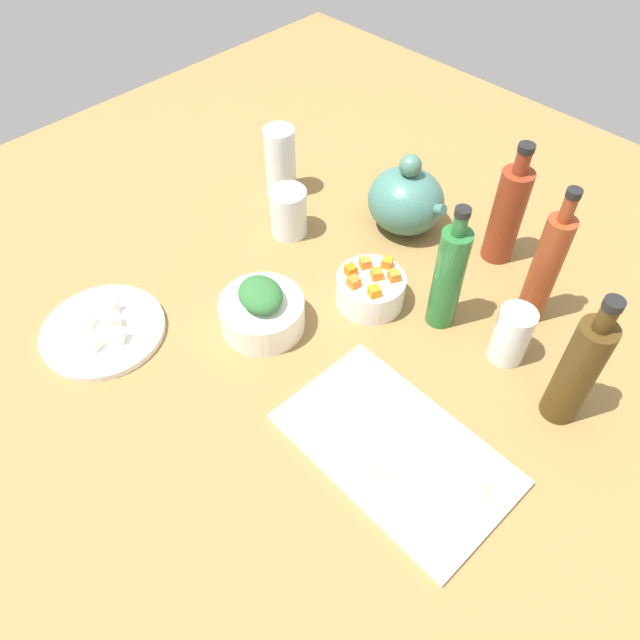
{
  "coord_description": "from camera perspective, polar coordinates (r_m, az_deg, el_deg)",
  "views": [
    {
      "loc": [
        46.11,
        -46.42,
        82.76
      ],
      "look_at": [
        0.0,
        0.0,
        8.0
      ],
      "focal_mm": 33.94,
      "sensor_mm": 36.0,
      "label": 1
    }
  ],
  "objects": [
    {
      "name": "carrot_cube_5",
      "position": [
        1.05,
        6.98,
        4.16
      ],
      "size": [
        2.44,
        2.44,
        1.8
      ],
      "primitive_type": "cube",
      "rotation": [
        0.0,
        0.0,
        2.65
      ],
      "color": "orange",
      "rests_on": "bowl_carrots"
    },
    {
      "name": "tofu_cube_3",
      "position": [
        1.06,
        -18.49,
        -1.42
      ],
      "size": [
        3.09,
        3.09,
        2.2
      ],
      "primitive_type": "cube",
      "rotation": [
        0.0,
        0.0,
        2.23
      ],
      "color": "white",
      "rests_on": "plate_tofu"
    },
    {
      "name": "carrot_cube_4",
      "position": [
        1.07,
        6.25,
        5.45
      ],
      "size": [
        2.38,
        2.38,
        1.8
      ],
      "primitive_type": "cube",
      "rotation": [
        0.0,
        0.0,
        1.99
      ],
      "color": "orange",
      "rests_on": "bowl_carrots"
    },
    {
      "name": "tofu_cube_0",
      "position": [
        1.09,
        -18.86,
        -0.11
      ],
      "size": [
        2.98,
        2.98,
        2.2
      ],
      "primitive_type": "cube",
      "rotation": [
        0.0,
        0.0,
        1.07
      ],
      "color": "white",
      "rests_on": "plate_tofu"
    },
    {
      "name": "carrot_cube_2",
      "position": [
        1.07,
        4.25,
        5.41
      ],
      "size": [
        2.44,
        2.44,
        1.8
      ],
      "primitive_type": "cube",
      "rotation": [
        0.0,
        0.0,
        2.64
      ],
      "color": "orange",
      "rests_on": "bowl_carrots"
    },
    {
      "name": "dumpling_2",
      "position": [
        0.89,
        14.82,
        -15.16
      ],
      "size": [
        5.58,
        5.46,
        2.61
      ],
      "primitive_type": "pyramid",
      "rotation": [
        0.0,
        0.0,
        5.9
      ],
      "color": "beige",
      "rests_on": "cutting_board"
    },
    {
      "name": "cutting_board",
      "position": [
        0.91,
        7.11,
        -11.97
      ],
      "size": [
        34.88,
        21.56,
        1.0
      ],
      "primitive_type": "cube",
      "rotation": [
        0.0,
        0.0,
        -0.03
      ],
      "color": "white",
      "rests_on": "tabletop"
    },
    {
      "name": "tofu_cube_1",
      "position": [
        1.07,
        -20.6,
        -2.02
      ],
      "size": [
        2.71,
        2.71,
        2.2
      ],
      "primitive_type": "cube",
      "rotation": [
        0.0,
        0.0,
        0.27
      ],
      "color": "white",
      "rests_on": "plate_tofu"
    },
    {
      "name": "plate_tofu",
      "position": [
        1.1,
        -19.76,
        -0.96
      ],
      "size": [
        21.0,
        21.0,
        1.2
      ],
      "primitive_type": "cylinder",
      "color": "white",
      "rests_on": "tabletop"
    },
    {
      "name": "bowl_greens",
      "position": [
        1.03,
        -5.45,
        0.59
      ],
      "size": [
        14.44,
        14.44,
        5.88
      ],
      "primitive_type": "cylinder",
      "color": "white",
      "rests_on": "tabletop"
    },
    {
      "name": "dumpling_1",
      "position": [
        0.87,
        5.1,
        -14.06
      ],
      "size": [
        6.8,
        6.75,
        2.47
      ],
      "primitive_type": "pyramid",
      "rotation": [
        0.0,
        0.0,
        2.66
      ],
      "color": "beige",
      "rests_on": "cutting_board"
    },
    {
      "name": "tabletop",
      "position": [
        1.04,
        -0.0,
        -2.35
      ],
      "size": [
        190.0,
        190.0,
        3.0
      ],
      "primitive_type": "cube",
      "color": "olive",
      "rests_on": "ground"
    },
    {
      "name": "teapot",
      "position": [
        1.21,
        8.12,
        11.15
      ],
      "size": [
        16.78,
        14.47,
        16.5
      ],
      "color": "#407469",
      "rests_on": "tabletop"
    },
    {
      "name": "bowl_carrots",
      "position": [
        1.07,
        4.79,
        2.86
      ],
      "size": [
        12.15,
        12.15,
        5.81
      ],
      "primitive_type": "cylinder",
      "color": "white",
      "rests_on": "tabletop"
    },
    {
      "name": "bottle_0",
      "position": [
        0.94,
        23.18,
        -4.35
      ],
      "size": [
        5.44,
        5.44,
        24.91
      ],
      "color": "#453112",
      "rests_on": "tabletop"
    },
    {
      "name": "bottle_1",
      "position": [
        1.01,
        12.01,
        4.02
      ],
      "size": [
        5.0,
        5.0,
        24.27
      ],
      "color": "#276C32",
      "rests_on": "tabletop"
    },
    {
      "name": "carrot_cube_0",
      "position": [
        1.02,
        5.13,
        2.69
      ],
      "size": [
        2.36,
        2.36,
        1.8
      ],
      "primitive_type": "cube",
      "rotation": [
        0.0,
        0.0,
        2.75
      ],
      "color": "orange",
      "rests_on": "bowl_carrots"
    },
    {
      "name": "chopped_greens_mound",
      "position": [
        1.0,
        -5.65,
        2.42
      ],
      "size": [
        10.45,
        9.51,
        3.7
      ],
      "primitive_type": "ellipsoid",
      "rotation": [
        0.0,
        0.0,
        2.82
      ],
      "color": "#2E6732",
      "rests_on": "bowl_greens"
    },
    {
      "name": "bottle_3",
      "position": [
        1.16,
        17.25,
        9.59
      ],
      "size": [
        5.75,
        5.75,
        24.33
      ],
      "color": "maroon",
      "rests_on": "tabletop"
    },
    {
      "name": "drinking_glass_2",
      "position": [
        1.29,
        -3.75,
        14.7
      ],
      "size": [
        6.39,
        6.39,
        14.79
      ],
      "primitive_type": "cylinder",
      "color": "white",
      "rests_on": "tabletop"
    },
    {
      "name": "drinking_glass_0",
      "position": [
        1.02,
        17.63,
        -1.35
      ],
      "size": [
        5.93,
        5.93,
        10.47
      ],
      "primitive_type": "cylinder",
      "color": "white",
      "rests_on": "tabletop"
    },
    {
      "name": "dumpling_0",
      "position": [
        0.92,
        3.24,
        -8.59
      ],
      "size": [
        5.89,
        5.68,
        2.24
      ],
      "primitive_type": "pyramid",
      "rotation": [
        0.0,
        0.0,
        2.96
      ],
      "color": "beige",
      "rests_on": "cutting_board"
    },
    {
      "name": "tofu_cube_4",
      "position": [
        1.11,
        -19.03,
        1.23
      ],
      "size": [
        2.85,
        2.85,
        2.2
      ],
      "primitive_type": "cube",
      "rotation": [
        0.0,
        0.0,
        0.37
      ],
      "color": "white",
      "rests_on": "plate_tofu"
    },
    {
      "name": "carrot_cube_1",
      "position": [
        1.05,
        5.36,
        4.32
      ],
      "size": [
        2.49,
        2.49,
        1.8
      ],
      "primitive_type": "cube",
      "rotation": [
        0.0,
        0.0,
        0.99
      ],
      "color": "orange",
      "rests_on": "bowl_carrots"
    },
    {
      "name": "tofu_cube_2",
      "position": [
        1.1,
        -21.13,
        -0.06
      ],
      "size": [
        3.05,
        3.05,
        2.2
      ],
      "primitive_type": "cube",
      "rotation": [
        0.0,
        0.0,
        2.16
      ],
      "color": "#EFE0CA",
      "rests_on": "plate_tofu"
    },
    {
      "name": "carrot_cube_6",
      "position": [
        1.05,
        2.9,
        4.73
      ],
      "size": [
        2.11,
        2.11,
        1.8
      ],
      "primitive_type": "cube",
      "rotation": [
        0.0,
        0.0,
        2.95
      ],
      "color": "orange",
      "rests_on": "bowl_carrots"
    },
    {
      "name": "drinking_glass_1",
      "position": [
        1.2,
        -2.98,
        10.13
      ],
      "size": [
        7.27,
        7.27,
        9.78
      ],
      "primitive_type": "cylinder",
      "color": "white",
      "rests_on": "tabletop"
    },
    {
      "name": "carrot_cube_3",
      "position": [
        1.03,
        3.18,
        3.61
      ],
      "size": [
        2.0,
        2.0,
        1.8
      ],
      "primitive_type": "cube",
      "rotation": [
        0.0,
        0.0,
        1.45
      ],
      "color": "orange",
      "rests_on": "bowl_carrots"
    },
    {
      "name": "bottle_2",
      "position": [
        1.05,
        20.48,
        4.63
      ],
      "size": [
        4.65,
        4.65,
        26.8
      ],
      "color": "#933B1D",
      "rests_on": "tabletop"
    }
  ]
}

